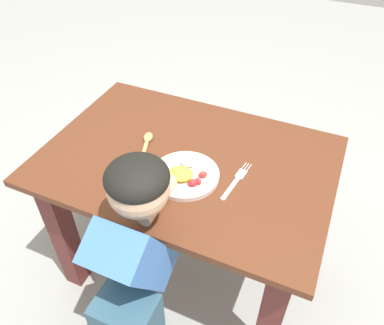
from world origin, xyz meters
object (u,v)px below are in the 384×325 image
at_px(spoon, 145,148).
at_px(person, 134,279).
at_px(fork, 236,181).
at_px(plate, 185,175).

distance_m(spoon, person, 0.47).
relative_size(fork, person, 0.22).
bearing_deg(fork, spoon, 93.31).
height_order(plate, person, person).
relative_size(plate, fork, 1.14).
xyz_separation_m(plate, person, (-0.03, -0.33, -0.17)).
xyz_separation_m(plate, spoon, (-0.20, 0.07, -0.01)).
bearing_deg(person, fork, 63.19).
height_order(spoon, person, person).
height_order(plate, fork, plate).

